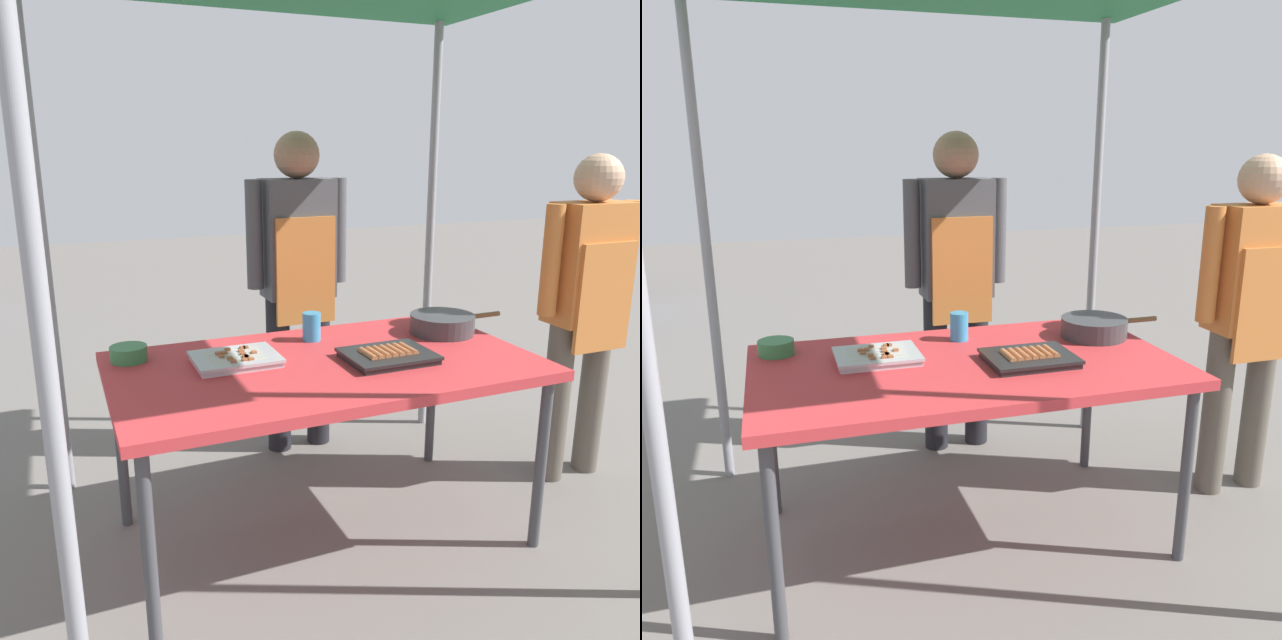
{
  "view_description": "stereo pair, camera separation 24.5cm",
  "coord_description": "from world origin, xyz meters",
  "views": [
    {
      "loc": [
        -0.91,
        -2.13,
        1.55
      ],
      "look_at": [
        0.0,
        0.05,
        0.9
      ],
      "focal_mm": 36.05,
      "sensor_mm": 36.0,
      "label": 1
    },
    {
      "loc": [
        -0.68,
        -2.21,
        1.55
      ],
      "look_at": [
        0.0,
        0.05,
        0.9
      ],
      "focal_mm": 36.05,
      "sensor_mm": 36.0,
      "label": 2
    }
  ],
  "objects": [
    {
      "name": "condiment_bowl",
      "position": [
        -0.69,
        0.29,
        0.78
      ],
      "size": [
        0.14,
        0.14,
        0.06
      ],
      "primitive_type": "cylinder",
      "color": "#33723F",
      "rests_on": "stall_table"
    },
    {
      "name": "cooking_wok",
      "position": [
        0.62,
        0.15,
        0.8
      ],
      "size": [
        0.44,
        0.28,
        0.08
      ],
      "color": "#38383A",
      "rests_on": "stall_table"
    },
    {
      "name": "drink_cup_near_edge",
      "position": [
        0.05,
        0.27,
        0.81
      ],
      "size": [
        0.08,
        0.08,
        0.12
      ],
      "primitive_type": "cylinder",
      "color": "#338CBF",
      "rests_on": "stall_table"
    },
    {
      "name": "tray_grilled_sausages",
      "position": [
        0.23,
        -0.08,
        0.77
      ],
      "size": [
        0.33,
        0.27,
        0.05
      ],
      "color": "black",
      "rests_on": "stall_table"
    },
    {
      "name": "stall_table",
      "position": [
        0.0,
        0.0,
        0.7
      ],
      "size": [
        1.6,
        0.9,
        0.75
      ],
      "color": "#C63338",
      "rests_on": "ground"
    },
    {
      "name": "ground_plane",
      "position": [
        0.0,
        0.0,
        0.0
      ],
      "size": [
        18.0,
        18.0,
        0.0
      ],
      "primitive_type": "plane",
      "color": "#66605B"
    },
    {
      "name": "vendor_woman",
      "position": [
        0.2,
        0.81,
        0.95
      ],
      "size": [
        0.52,
        0.23,
        1.61
      ],
      "rotation": [
        0.0,
        0.0,
        3.14
      ],
      "color": "black",
      "rests_on": "ground"
    },
    {
      "name": "customer_nearby",
      "position": [
        1.29,
        0.02,
        0.89
      ],
      "size": [
        0.52,
        0.22,
        1.51
      ],
      "color": "#595147",
      "rests_on": "ground"
    },
    {
      "name": "tray_meat_skewers",
      "position": [
        -0.32,
        0.11,
        0.77
      ],
      "size": [
        0.32,
        0.25,
        0.04
      ],
      "color": "#ADADB2",
      "rests_on": "stall_table"
    }
  ]
}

